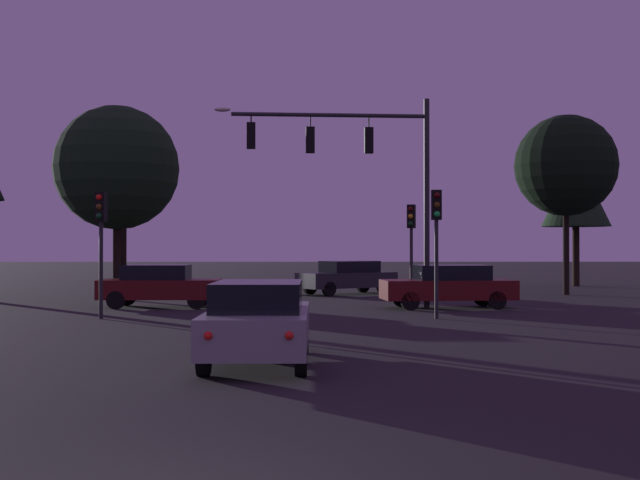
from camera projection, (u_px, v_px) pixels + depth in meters
ground_plane at (282, 302)px, 30.91m from camera, size 168.00×168.00×0.00m
traffic_signal_mast_arm at (360, 161)px, 27.19m from camera, size 7.46×0.68×7.33m
traffic_light_corner_left at (436, 227)px, 23.54m from camera, size 0.31×0.35×3.87m
traffic_light_corner_right at (411, 233)px, 29.83m from camera, size 0.36×0.39×3.77m
traffic_light_median at (101, 228)px, 23.49m from camera, size 0.34×0.37×3.81m
car_nearside_lane at (259, 321)px, 14.45m from camera, size 1.86×4.44×1.52m
car_crossing_left at (160, 285)px, 27.92m from camera, size 4.30×1.85×1.52m
car_crossing_right at (449, 286)px, 27.58m from camera, size 4.78×2.19×1.52m
car_far_lane at (348, 277)px, 35.71m from camera, size 4.75×3.87×1.52m
tree_behind_sign at (117, 168)px, 32.31m from camera, size 5.11×5.11×7.99m
tree_center_horizon at (576, 190)px, 43.13m from camera, size 3.71×3.71×7.38m
tree_right_cluster at (566, 166)px, 35.44m from camera, size 4.58×4.58×8.14m
tree_lot_edge at (123, 191)px, 45.99m from camera, size 3.37×3.37×7.19m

